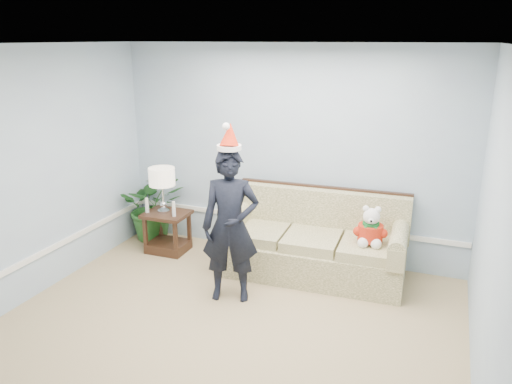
{
  "coord_description": "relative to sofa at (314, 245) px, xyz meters",
  "views": [
    {
      "loc": [
        1.85,
        -3.38,
        2.75
      ],
      "look_at": [
        -0.07,
        1.55,
        1.11
      ],
      "focal_mm": 35.0,
      "sensor_mm": 36.0,
      "label": 1
    }
  ],
  "objects": [
    {
      "name": "santa_hat",
      "position": [
        -0.69,
        -0.92,
        1.44
      ],
      "size": [
        0.3,
        0.32,
        0.3
      ],
      "rotation": [
        0.0,
        0.0,
        0.2
      ],
      "color": "white",
      "rests_on": "man"
    },
    {
      "name": "wainscot_trim",
      "position": [
        -1.67,
        -0.88,
        0.09
      ],
      "size": [
        4.49,
        4.99,
        0.06
      ],
      "color": "white",
      "rests_on": "room_shell"
    },
    {
      "name": "candle_pair",
      "position": [
        -2.03,
        -0.18,
        0.28
      ],
      "size": [
        0.45,
        0.05,
        0.2
      ],
      "color": "silver",
      "rests_on": "side_table"
    },
    {
      "name": "man",
      "position": [
        -0.69,
        -0.93,
        0.48
      ],
      "size": [
        0.7,
        0.57,
        1.67
      ],
      "primitive_type": "imported",
      "rotation": [
        0.0,
        0.0,
        0.31
      ],
      "color": "black",
      "rests_on": "room_shell"
    },
    {
      "name": "teddy_bear",
      "position": [
        0.67,
        -0.13,
        0.33
      ],
      "size": [
        0.31,
        0.34,
        0.46
      ],
      "rotation": [
        0.0,
        0.0,
        0.13
      ],
      "color": "white",
      "rests_on": "sofa"
    },
    {
      "name": "sofa",
      "position": [
        0.0,
        0.0,
        0.0
      ],
      "size": [
        2.17,
        1.0,
        1.0
      ],
      "rotation": [
        0.0,
        0.0,
        0.04
      ],
      "color": "#4E5628",
      "rests_on": "room_shell"
    },
    {
      "name": "room_shell",
      "position": [
        -0.49,
        -2.05,
        0.99
      ],
      "size": [
        4.54,
        5.04,
        2.74
      ],
      "color": "tan",
      "rests_on": "ground"
    },
    {
      "name": "houseplant",
      "position": [
        -2.39,
        0.23,
        0.13
      ],
      "size": [
        1.14,
        1.1,
        0.96
      ],
      "primitive_type": "imported",
      "rotation": [
        0.0,
        0.0,
        0.58
      ],
      "color": "#215720",
      "rests_on": "room_shell"
    },
    {
      "name": "table_lamp",
      "position": [
        -2.03,
        -0.09,
        0.65
      ],
      "size": [
        0.34,
        0.34,
        0.6
      ],
      "color": "silver",
      "rests_on": "side_table"
    },
    {
      "name": "side_table",
      "position": [
        -1.99,
        -0.1,
        -0.14
      ],
      "size": [
        0.57,
        0.48,
        0.55
      ],
      "rotation": [
        0.0,
        0.0,
        0.01
      ],
      "color": "#3D2316",
      "rests_on": "room_shell"
    }
  ]
}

